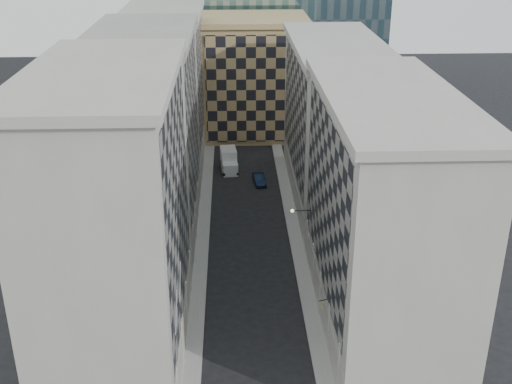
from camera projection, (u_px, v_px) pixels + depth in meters
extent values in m
cube|color=gray|center=(203.00, 238.00, 72.06)|extent=(1.50, 100.00, 0.15)
cube|color=gray|center=(295.00, 237.00, 72.44)|extent=(1.50, 100.00, 0.15)
cube|color=#A49F93|center=(115.00, 224.00, 49.87)|extent=(10.00, 22.00, 23.00)
cube|color=gray|center=(177.00, 206.00, 49.45)|extent=(0.25, 19.36, 18.00)
cube|color=#A49F93|center=(182.00, 328.00, 54.03)|extent=(0.45, 21.12, 3.20)
cube|color=#A49F93|center=(100.00, 74.00, 45.10)|extent=(10.80, 22.80, 0.70)
cylinder|color=#A49F93|center=(178.00, 342.00, 51.27)|extent=(0.90, 0.90, 4.40)
cylinder|color=#A49F93|center=(182.00, 304.00, 56.30)|extent=(0.90, 0.90, 4.40)
cylinder|color=#A49F93|center=(186.00, 272.00, 61.33)|extent=(0.90, 0.90, 4.40)
cube|color=gray|center=(148.00, 138.00, 70.20)|extent=(10.00, 22.00, 22.00)
cube|color=gray|center=(192.00, 125.00, 69.77)|extent=(0.25, 19.36, 17.00)
cube|color=gray|center=(195.00, 215.00, 74.16)|extent=(0.45, 21.12, 3.20)
cube|color=gray|center=(140.00, 33.00, 65.63)|extent=(10.80, 22.80, 0.70)
cylinder|color=gray|center=(189.00, 244.00, 66.36)|extent=(0.90, 0.90, 4.40)
cylinder|color=gray|center=(192.00, 221.00, 71.39)|extent=(0.90, 0.90, 4.40)
cylinder|color=gray|center=(194.00, 200.00, 76.42)|extent=(0.90, 0.90, 4.40)
cylinder|color=gray|center=(197.00, 182.00, 81.45)|extent=(0.90, 0.90, 4.40)
cube|color=#A49F93|center=(166.00, 91.00, 90.52)|extent=(10.00, 22.00, 21.00)
cube|color=gray|center=(200.00, 80.00, 90.09)|extent=(0.25, 19.36, 16.00)
cube|color=#A49F93|center=(202.00, 150.00, 94.28)|extent=(0.45, 21.12, 3.20)
cube|color=#A49F93|center=(161.00, 12.00, 86.15)|extent=(10.80, 22.80, 0.70)
cylinder|color=#A49F93|center=(198.00, 167.00, 86.48)|extent=(0.90, 0.90, 4.40)
cylinder|color=#A49F93|center=(200.00, 152.00, 91.51)|extent=(0.90, 0.90, 4.40)
cylinder|color=#A49F93|center=(201.00, 140.00, 96.55)|extent=(0.90, 0.90, 4.40)
cylinder|color=#A49F93|center=(203.00, 129.00, 101.58)|extent=(0.90, 0.90, 4.40)
cube|color=#A6A198|center=(382.00, 214.00, 54.94)|extent=(10.00, 26.00, 20.00)
cube|color=gray|center=(326.00, 199.00, 54.16)|extent=(0.25, 22.88, 15.00)
cube|color=#A6A198|center=(322.00, 299.00, 58.14)|extent=(0.45, 24.96, 3.20)
cube|color=#A6A198|center=(392.00, 97.00, 50.77)|extent=(10.80, 26.80, 0.70)
cylinder|color=#A6A198|center=(343.00, 368.00, 48.40)|extent=(0.90, 0.90, 4.40)
cylinder|color=#A6A198|center=(333.00, 327.00, 53.15)|extent=(0.90, 0.90, 4.40)
cylinder|color=#A6A198|center=(324.00, 293.00, 57.91)|extent=(0.90, 0.90, 4.40)
cylinder|color=#A6A198|center=(317.00, 264.00, 62.66)|extent=(0.90, 0.90, 4.40)
cylinder|color=#A6A198|center=(311.00, 239.00, 67.42)|extent=(0.90, 0.90, 4.40)
cube|color=#A6A198|center=(334.00, 124.00, 79.83)|extent=(10.00, 28.00, 19.00)
cube|color=gray|center=(295.00, 113.00, 79.05)|extent=(0.25, 24.64, 14.00)
cube|color=#A6A198|center=(294.00, 183.00, 82.84)|extent=(0.45, 26.88, 3.20)
cube|color=#A6A198|center=(338.00, 44.00, 75.87)|extent=(10.80, 28.80, 0.70)
cube|color=tan|center=(254.00, 79.00, 103.49)|extent=(16.00, 14.00, 18.00)
cube|color=tan|center=(256.00, 90.00, 96.99)|extent=(15.20, 0.25, 16.50)
cube|color=tan|center=(254.00, 19.00, 99.70)|extent=(16.80, 14.80, 0.80)
cube|color=#2F2A24|center=(240.00, 32.00, 114.21)|extent=(6.00, 6.00, 28.00)
cylinder|color=gray|center=(176.00, 312.00, 45.06)|extent=(0.10, 2.33, 2.33)
cylinder|color=gray|center=(180.00, 282.00, 48.72)|extent=(0.10, 2.33, 2.33)
cylinder|color=black|center=(301.00, 211.00, 64.48)|extent=(1.80, 0.08, 0.08)
sphere|color=#FFE5B2|center=(292.00, 211.00, 64.45)|extent=(0.36, 0.36, 0.36)
cube|color=silver|center=(230.00, 169.00, 89.48)|extent=(2.27, 2.44, 1.69)
cube|color=silver|center=(228.00, 158.00, 91.45)|extent=(2.47, 3.57, 2.91)
cylinder|color=black|center=(224.00, 174.00, 88.85)|extent=(0.36, 0.87, 0.85)
cylinder|color=black|center=(237.00, 173.00, 89.08)|extent=(0.36, 0.87, 0.85)
cylinder|color=black|center=(221.00, 163.00, 92.78)|extent=(0.36, 0.87, 0.85)
cylinder|color=black|center=(234.00, 162.00, 93.00)|extent=(0.36, 0.87, 0.85)
imported|color=#0D1A32|center=(259.00, 179.00, 86.48)|extent=(1.81, 4.10, 1.31)
cylinder|color=black|center=(323.00, 300.00, 53.26)|extent=(0.74, 0.32, 0.06)
cube|color=tan|center=(321.00, 304.00, 53.41)|extent=(0.29, 0.65, 0.67)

